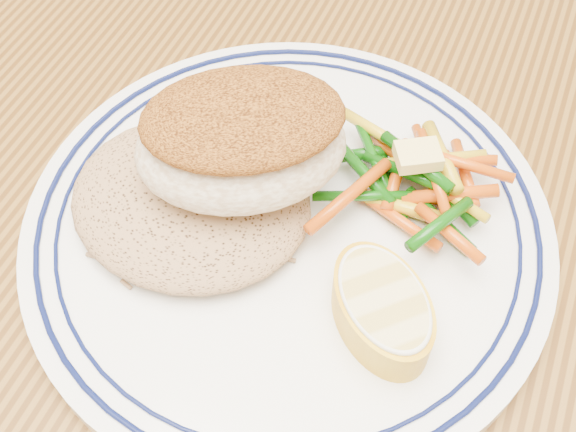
# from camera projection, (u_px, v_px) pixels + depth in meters

# --- Properties ---
(dining_table) EXTENTS (1.50, 0.90, 0.75)m
(dining_table) POSITION_uv_depth(u_px,v_px,m) (235.00, 296.00, 0.49)
(dining_table) COLOR #513110
(dining_table) RESTS_ON ground
(plate) EXTENTS (0.29, 0.29, 0.02)m
(plate) POSITION_uv_depth(u_px,v_px,m) (288.00, 227.00, 0.40)
(plate) COLOR white
(plate) RESTS_ON dining_table
(rice_pilaf) EXTENTS (0.13, 0.12, 0.03)m
(rice_pilaf) POSITION_uv_depth(u_px,v_px,m) (190.00, 196.00, 0.38)
(rice_pilaf) COLOR #96704B
(rice_pilaf) RESTS_ON plate
(fish_fillet) EXTENTS (0.13, 0.12, 0.05)m
(fish_fillet) POSITION_uv_depth(u_px,v_px,m) (242.00, 140.00, 0.36)
(fish_fillet) COLOR #F5E5CA
(fish_fillet) RESTS_ON rice_pilaf
(vegetable_pile) EXTENTS (0.10, 0.10, 0.03)m
(vegetable_pile) POSITION_uv_depth(u_px,v_px,m) (415.00, 180.00, 0.39)
(vegetable_pile) COLOR #CF4C0A
(vegetable_pile) RESTS_ON plate
(butter_pat) EXTENTS (0.03, 0.03, 0.01)m
(butter_pat) POSITION_uv_depth(u_px,v_px,m) (418.00, 156.00, 0.38)
(butter_pat) COLOR #FFE67C
(butter_pat) RESTS_ON vegetable_pile
(lemon_wedge) EXTENTS (0.09, 0.09, 0.03)m
(lemon_wedge) POSITION_uv_depth(u_px,v_px,m) (382.00, 308.00, 0.34)
(lemon_wedge) COLOR gold
(lemon_wedge) RESTS_ON plate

